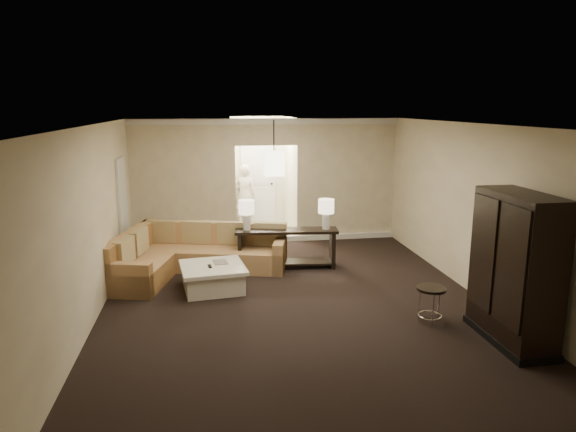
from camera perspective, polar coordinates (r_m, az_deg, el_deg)
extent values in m
plane|color=black|center=(8.14, 1.02, -10.06)|extent=(8.00, 8.00, 0.00)
cube|color=beige|center=(11.61, -2.38, 3.88)|extent=(6.00, 0.04, 2.80)
cube|color=beige|center=(4.03, 11.25, -12.79)|extent=(6.00, 0.04, 2.80)
cube|color=beige|center=(7.79, -21.25, -1.12)|extent=(0.04, 8.00, 2.80)
cube|color=beige|center=(8.74, 20.81, 0.30)|extent=(0.04, 8.00, 2.80)
cube|color=white|center=(7.53, 1.10, 10.05)|extent=(6.00, 8.00, 0.02)
cube|color=silver|center=(11.44, -2.41, 10.45)|extent=(6.00, 0.10, 0.12)
cube|color=silver|center=(11.83, -2.30, -2.59)|extent=(6.00, 0.10, 0.12)
cube|color=silver|center=(10.54, -17.83, 0.51)|extent=(0.05, 0.90, 2.10)
cube|color=white|center=(12.86, -2.84, -1.66)|extent=(1.40, 2.00, 0.01)
cube|color=beige|center=(12.54, -6.10, 4.44)|extent=(0.04, 2.00, 2.80)
cube|color=beige|center=(12.69, 0.24, 4.60)|extent=(0.04, 2.00, 2.80)
cube|color=beige|center=(13.58, -3.36, 5.09)|extent=(1.40, 0.04, 2.80)
cube|color=silver|center=(13.60, -3.33, 3.61)|extent=(0.90, 0.05, 2.10)
cube|color=brown|center=(10.04, -8.54, -4.61)|extent=(2.99, 1.54, 0.40)
cube|color=brown|center=(9.34, -16.17, -6.27)|extent=(1.16, 1.51, 0.40)
cube|color=brown|center=(10.22, -8.20, -1.85)|extent=(2.83, 0.93, 0.44)
cube|color=brown|center=(9.76, -17.04, -2.95)|extent=(0.79, 2.28, 0.44)
cube|color=brown|center=(9.78, -0.90, -4.34)|extent=(0.40, 0.88, 0.59)
cube|color=brown|center=(8.80, -17.56, -6.83)|extent=(0.88, 0.40, 0.59)
cube|color=olive|center=(10.46, -13.87, -1.65)|extent=(0.61, 0.29, 0.44)
cube|color=olive|center=(10.25, -10.08, -1.76)|extent=(0.61, 0.29, 0.44)
cube|color=olive|center=(10.09, -6.15, -1.87)|extent=(0.61, 0.29, 0.44)
cube|color=olive|center=(9.97, -2.11, -1.97)|extent=(0.61, 0.29, 0.44)
cube|color=olive|center=(9.80, -16.21, -2.72)|extent=(0.29, 0.59, 0.44)
cube|color=olive|center=(9.20, -17.71, -3.78)|extent=(0.29, 0.59, 0.44)
cube|color=white|center=(8.90, -8.34, -6.96)|extent=(1.06, 1.06, 0.36)
cube|color=white|center=(8.83, -8.38, -5.67)|extent=(1.18, 1.18, 0.06)
cube|color=black|center=(8.76, -8.68, -5.54)|extent=(0.07, 0.17, 0.02)
cube|color=#BBB0A3|center=(8.99, -7.53, -5.08)|extent=(0.27, 0.34, 0.01)
cube|color=black|center=(9.81, -0.17, -1.65)|extent=(2.00, 0.65, 0.05)
cube|color=black|center=(9.91, -5.34, -3.81)|extent=(0.11, 0.41, 0.71)
cube|color=black|center=(9.99, 4.95, -3.67)|extent=(0.11, 0.41, 0.71)
cube|color=black|center=(9.98, -0.17, -5.13)|extent=(1.90, 0.59, 0.04)
cube|color=black|center=(7.32, 23.96, -5.41)|extent=(0.55, 1.34, 2.00)
cube|color=black|center=(6.86, 23.55, -5.26)|extent=(0.03, 0.59, 1.53)
cube|color=black|center=(7.40, 20.81, -3.79)|extent=(0.03, 0.59, 1.53)
cube|color=black|center=(7.64, 23.33, -12.25)|extent=(0.59, 1.39, 0.10)
cylinder|color=black|center=(7.71, 15.64, -7.78)|extent=(0.42, 0.42, 0.04)
torus|color=silver|center=(7.86, 15.47, -10.59)|extent=(0.35, 0.35, 0.02)
cylinder|color=silver|center=(7.91, 16.40, -9.31)|extent=(0.02, 0.02, 0.50)
cylinder|color=silver|center=(7.85, 14.39, -9.37)|extent=(0.02, 0.02, 0.50)
cylinder|color=silver|center=(7.66, 15.81, -10.01)|extent=(0.02, 0.02, 0.50)
cylinder|color=silver|center=(9.76, -4.62, -0.66)|extent=(0.14, 0.14, 0.31)
cylinder|color=beige|center=(9.70, -4.65, 1.00)|extent=(0.30, 0.30, 0.27)
cylinder|color=silver|center=(9.83, 4.24, -0.56)|extent=(0.14, 0.14, 0.31)
cylinder|color=beige|center=(9.77, 4.27, 1.09)|extent=(0.30, 0.30, 0.27)
cylinder|color=black|center=(10.21, -1.58, 8.94)|extent=(0.02, 0.02, 0.60)
cube|color=#FFF2C6|center=(10.26, -1.57, 5.88)|extent=(0.38, 0.38, 0.48)
imported|color=beige|center=(13.23, -4.88, 2.66)|extent=(0.65, 0.44, 1.79)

